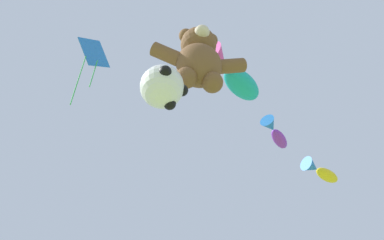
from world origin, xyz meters
The scene contains 6 objects.
teddy_bear_kite centered at (0.24, 3.91, 10.80)m, with size 2.45×1.08×2.49m.
soccer_ball_kite centered at (-0.61, 3.74, 9.02)m, with size 1.04×1.03×0.95m.
fish_kite_teal centered at (1.58, 5.39, 12.78)m, with size 2.36×1.99×0.98m.
fish_kite_violet centered at (3.62, 7.19, 12.53)m, with size 1.32×1.36×0.51m.
fish_kite_goldfin centered at (5.78, 8.58, 12.48)m, with size 1.65×1.10×0.57m.
diamond_kite centered at (-2.68, 5.84, 13.13)m, with size 1.08×0.90×3.25m.
Camera 1 is at (-1.05, -1.41, 1.54)m, focal length 40.00 mm.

